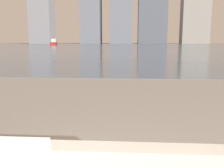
# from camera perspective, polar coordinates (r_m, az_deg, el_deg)

# --- Properties ---
(towel_stack) EXTENTS (0.30, 0.16, 0.08)m
(towel_stack) POSITION_cam_1_polar(r_m,az_deg,el_deg) (1.13, -22.71, -14.48)
(towel_stack) COLOR white
(towel_stack) RESTS_ON bathtub
(harbor_water) EXTENTS (180.00, 110.00, 0.01)m
(harbor_water) POSITION_cam_1_polar(r_m,az_deg,el_deg) (62.08, 3.66, 8.73)
(harbor_water) COLOR slate
(harbor_water) RESTS_ON ground_plane
(harbor_boat_1) EXTENTS (2.43, 4.97, 1.78)m
(harbor_boat_1) POSITION_cam_1_polar(r_m,az_deg,el_deg) (75.96, -13.18, 9.15)
(harbor_boat_1) COLOR maroon
(harbor_boat_1) RESTS_ON harbor_water
(skyline_tower_0) EXTENTS (9.99, 10.01, 38.12)m
(skyline_tower_0) POSITION_cam_1_polar(r_m,az_deg,el_deg) (126.24, -15.86, 17.56)
(skyline_tower_0) COLOR slate
(skyline_tower_0) RESTS_ON ground_plane
(skyline_tower_3) EXTENTS (12.89, 8.20, 35.50)m
(skyline_tower_3) POSITION_cam_1_polar(r_m,az_deg,el_deg) (119.71, 9.29, 17.61)
(skyline_tower_3) COLOR #4C515B
(skyline_tower_3) RESTS_ON ground_plane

